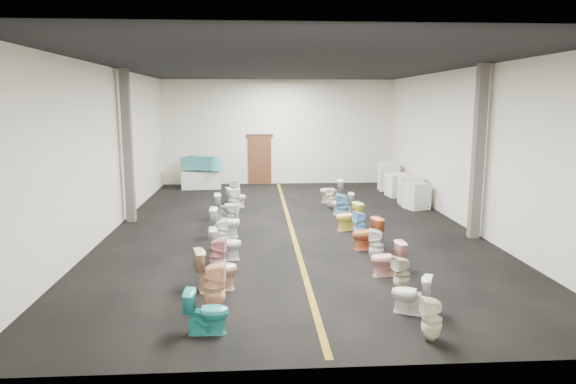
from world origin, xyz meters
The scene contains 41 objects.
floor centered at (0.00, 0.00, 0.00)m, with size 16.00×16.00×0.00m, color black.
ceiling centered at (0.00, 0.00, 4.50)m, with size 16.00×16.00×0.00m, color black.
wall_back centered at (0.00, 8.00, 2.25)m, with size 10.00×10.00×0.00m, color beige.
wall_front centered at (0.00, -8.00, 2.25)m, with size 10.00×10.00×0.00m, color beige.
wall_left centered at (-5.00, 0.00, 2.25)m, with size 16.00×16.00×0.00m, color beige.
wall_right centered at (5.00, 0.00, 2.25)m, with size 16.00×16.00×0.00m, color beige.
aisle_stripe centered at (0.00, 0.00, 0.00)m, with size 0.12×15.60×0.01m, color #7E5F12.
back_door centered at (-0.80, 7.94, 1.05)m, with size 1.00×0.10×2.10m, color #562D19.
door_frame centered at (-0.80, 7.95, 2.12)m, with size 1.15×0.08×0.10m, color #331C11.
column_left centered at (-4.75, 1.00, 2.25)m, with size 0.25×0.25×4.50m, color #59544C.
column_right centered at (4.75, -1.50, 2.25)m, with size 0.25×0.25×4.50m, color #59544C.
display_table centered at (-3.24, 6.89, 0.36)m, with size 1.60×0.80×0.71m, color silver.
bathtub centered at (-3.24, 6.89, 1.07)m, with size 1.75×1.17×0.55m.
appliance_crate_a centered at (4.40, 2.24, 0.44)m, with size 0.68×0.68×0.87m, color beige.
appliance_crate_b centered at (4.40, 3.02, 0.51)m, with size 0.74×0.74×1.01m, color silver.
appliance_crate_c centered at (4.40, 4.56, 0.43)m, with size 0.76×0.76×0.86m, color white.
appliance_crate_d centered at (4.40, 5.95, 0.55)m, with size 0.77×0.77×1.11m, color silver.
toilet_left_0 centered at (-1.77, -6.83, 0.35)m, with size 0.39×0.68×0.70m, color teal.
toilet_left_1 centered at (-1.73, -5.93, 0.42)m, with size 0.38×0.39×0.85m, color #F7C092.
toilet_left_2 centered at (-1.76, -4.98, 0.41)m, with size 0.46×0.81×0.82m, color #D5A986.
toilet_left_3 centered at (-1.81, -3.99, 0.38)m, with size 0.34×0.35×0.76m, color pink.
toilet_left_4 centered at (-1.70, -3.05, 0.37)m, with size 0.42×0.73×0.74m, color silver.
toilet_left_5 centered at (-1.85, -2.04, 0.35)m, with size 0.32×0.32×0.70m, color white.
toilet_left_6 centered at (-1.81, -1.07, 0.40)m, with size 0.45×0.79×0.80m, color white.
toilet_left_7 centered at (-1.67, -0.10, 0.36)m, with size 0.32×0.33×0.71m, color silver.
toilet_left_8 centered at (-1.84, 0.91, 0.42)m, with size 0.47×0.82×0.83m, color silver.
toilet_left_9 centered at (-1.70, 1.86, 0.42)m, with size 0.38×0.39×0.84m, color white.
toilet_left_10 centered at (-1.67, 2.86, 0.35)m, with size 0.39×0.68×0.70m, color white.
toilet_left_11 centered at (-1.79, 3.86, 0.41)m, with size 0.37×0.37×0.81m, color white.
toilet_right_0 centered at (1.61, -7.30, 0.34)m, with size 0.31×0.31×0.68m, color beige.
toilet_right_1 centered at (1.61, -6.28, 0.34)m, with size 0.38×0.67×0.68m, color silver.
toilet_right_2 centered at (1.73, -5.27, 0.34)m, with size 0.31×0.31×0.68m, color beige.
toilet_right_3 centered at (1.70, -4.36, 0.36)m, with size 0.40×0.71×0.72m, color #EBABA4.
toilet_right_4 centered at (1.70, -3.36, 0.37)m, with size 0.33×0.34×0.74m, color silver.
toilet_right_5 centered at (1.68, -2.41, 0.38)m, with size 0.43×0.75×0.77m, color #CB6533.
toilet_right_6 centered at (1.73, -1.36, 0.36)m, with size 0.32×0.33×0.71m, color #7CBFEF.
toilet_right_7 centered at (1.59, -0.50, 0.38)m, with size 0.43×0.75×0.77m, color #F6E957.
toilet_right_8 centered at (1.59, 0.50, 0.43)m, with size 0.39×0.40×0.86m, color #6CACD6.
toilet_right_9 centered at (1.75, 1.46, 0.36)m, with size 0.40×0.70×0.71m, color silver.
toilet_right_10 centered at (1.54, 2.50, 0.34)m, with size 0.31×0.31×0.68m, color beige.
toilet_right_11 centered at (1.69, 3.48, 0.42)m, with size 0.47×0.82×0.83m, color silver.
Camera 1 is at (-1.00, -14.37, 3.54)m, focal length 32.00 mm.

